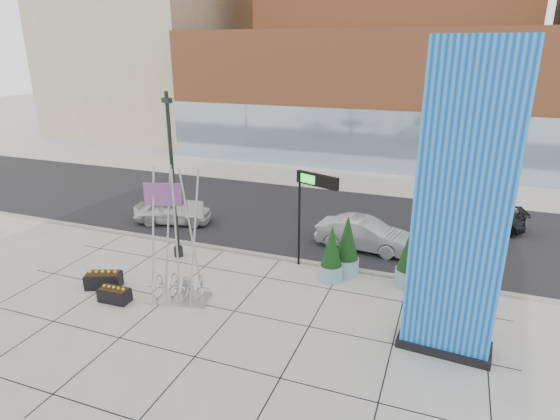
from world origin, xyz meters
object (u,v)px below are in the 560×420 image
(lamp_post, at_px, (174,193))
(public_art_sculpture, at_px, (177,267))
(concrete_bollard, at_px, (187,285))
(car_silver_mid, at_px, (364,234))
(blue_pylon, at_px, (461,214))
(overhead_street_sign, at_px, (316,186))
(car_white_west, at_px, (173,211))

(lamp_post, xyz_separation_m, public_art_sculpture, (2.26, -3.54, -1.76))
(concrete_bollard, distance_m, car_silver_mid, 9.20)
(blue_pylon, height_order, lamp_post, blue_pylon)
(public_art_sculpture, bearing_deg, car_silver_mid, 39.91)
(car_silver_mid, bearing_deg, blue_pylon, -144.19)
(blue_pylon, distance_m, overhead_street_sign, 7.40)
(car_white_west, bearing_deg, overhead_street_sign, -120.42)
(blue_pylon, height_order, overhead_street_sign, blue_pylon)
(lamp_post, relative_size, car_silver_mid, 1.65)
(public_art_sculpture, bearing_deg, concrete_bollard, 80.09)
(lamp_post, distance_m, public_art_sculpture, 4.55)
(overhead_street_sign, bearing_deg, concrete_bollard, -115.43)
(blue_pylon, relative_size, concrete_bollard, 15.44)
(blue_pylon, distance_m, public_art_sculpture, 10.66)
(blue_pylon, bearing_deg, overhead_street_sign, 147.56)
(blue_pylon, xyz_separation_m, concrete_bollard, (-10.13, 0.29, -4.49))
(lamp_post, distance_m, car_white_west, 5.30)
(overhead_street_sign, bearing_deg, blue_pylon, -16.46)
(car_white_west, bearing_deg, blue_pylon, -129.57)
(blue_pylon, bearing_deg, car_white_west, 159.58)
(concrete_bollard, relative_size, overhead_street_sign, 0.14)
(concrete_bollard, bearing_deg, blue_pylon, -1.66)
(car_silver_mid, bearing_deg, concrete_bollard, 145.36)
(lamp_post, xyz_separation_m, car_silver_mid, (8.25, 4.03, -2.42))
(lamp_post, bearing_deg, car_white_west, 125.47)
(concrete_bollard, xyz_separation_m, overhead_street_sign, (4.27, 4.13, 3.57))
(blue_pylon, bearing_deg, concrete_bollard, -177.07)
(public_art_sculpture, distance_m, overhead_street_sign, 6.82)
(car_silver_mid, bearing_deg, car_white_west, 97.24)
(blue_pylon, xyz_separation_m, lamp_post, (-12.38, 3.22, -1.61))
(lamp_post, distance_m, car_silver_mid, 9.50)
(lamp_post, relative_size, public_art_sculpture, 1.42)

